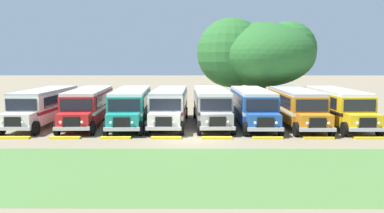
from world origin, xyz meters
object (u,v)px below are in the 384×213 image
object	(u,v)px
parked_bus_slot_1	(89,105)
parked_bus_slot_2	(131,105)
parked_bus_slot_7	(337,105)
parked_bus_slot_4	(211,105)
parked_bus_slot_6	(296,105)
parked_bus_slot_5	(252,105)
broad_shade_tree	(258,53)
parked_bus_slot_0	(45,105)
parked_bus_slot_3	(170,105)

from	to	relation	value
parked_bus_slot_1	parked_bus_slot_2	xyz separation A→B (m)	(3.44, -0.15, 0.00)
parked_bus_slot_2	parked_bus_slot_7	size ratio (longest dim) A/B	1.00
parked_bus_slot_4	parked_bus_slot_6	size ratio (longest dim) A/B	1.00
parked_bus_slot_4	parked_bus_slot_7	xyz separation A→B (m)	(9.97, -0.43, 0.00)
parked_bus_slot_5	parked_bus_slot_7	distance (m)	6.71
parked_bus_slot_1	parked_bus_slot_4	xyz separation A→B (m)	(9.88, 0.17, 0.00)
broad_shade_tree	parked_bus_slot_6	bearing A→B (deg)	-81.74
parked_bus_slot_1	parked_bus_slot_6	size ratio (longest dim) A/B	1.01
parked_bus_slot_4	parked_bus_slot_5	distance (m)	3.27
broad_shade_tree	parked_bus_slot_1	bearing A→B (deg)	-146.78
parked_bus_slot_0	broad_shade_tree	distance (m)	21.50
parked_bus_slot_1	parked_bus_slot_4	bearing A→B (deg)	87.74
parked_bus_slot_1	parked_bus_slot_7	bearing A→B (deg)	86.01
parked_bus_slot_6	parked_bus_slot_3	bearing A→B (deg)	-92.79
parked_bus_slot_7	parked_bus_slot_5	bearing A→B (deg)	-91.11
parked_bus_slot_6	broad_shade_tree	world-z (taller)	broad_shade_tree
broad_shade_tree	parked_bus_slot_3	bearing A→B (deg)	-131.22
parked_bus_slot_3	broad_shade_tree	distance (m)	13.69
parked_bus_slot_7	broad_shade_tree	world-z (taller)	broad_shade_tree
parked_bus_slot_2	parked_bus_slot_6	size ratio (longest dim) A/B	1.00
broad_shade_tree	parked_bus_slot_7	bearing A→B (deg)	-64.79
parked_bus_slot_2	parked_bus_slot_3	world-z (taller)	same
broad_shade_tree	parked_bus_slot_5	bearing A→B (deg)	-100.94
parked_bus_slot_0	parked_bus_slot_7	bearing A→B (deg)	90.04
parked_bus_slot_1	broad_shade_tree	distance (m)	18.53
parked_bus_slot_0	parked_bus_slot_2	distance (m)	6.98
parked_bus_slot_5	broad_shade_tree	size ratio (longest dim) A/B	0.86
parked_bus_slot_1	parked_bus_slot_3	distance (m)	6.52
parked_bus_slot_6	parked_bus_slot_1	bearing A→B (deg)	-91.52
parked_bus_slot_5	parked_bus_slot_1	bearing A→B (deg)	-91.53
parked_bus_slot_0	parked_bus_slot_7	xyz separation A→B (m)	(23.39, -0.27, 0.00)
parked_bus_slot_1	parked_bus_slot_7	size ratio (longest dim) A/B	1.01
parked_bus_slot_0	parked_bus_slot_1	bearing A→B (deg)	90.46
parked_bus_slot_5	parked_bus_slot_7	size ratio (longest dim) A/B	1.00
parked_bus_slot_0	parked_bus_slot_4	bearing A→B (deg)	91.37
parked_bus_slot_0	parked_bus_slot_5	bearing A→B (deg)	90.04
parked_bus_slot_0	parked_bus_slot_4	distance (m)	13.42
parked_bus_slot_4	parked_bus_slot_6	xyz separation A→B (m)	(6.67, -0.48, 0.00)
parked_bus_slot_0	parked_bus_slot_1	distance (m)	3.54
parked_bus_slot_4	parked_bus_slot_5	bearing A→B (deg)	82.12
parked_bus_slot_0	parked_bus_slot_3	size ratio (longest dim) A/B	1.00
parked_bus_slot_0	parked_bus_slot_4	world-z (taller)	same
parked_bus_slot_4	parked_bus_slot_3	bearing A→B (deg)	-90.63
parked_bus_slot_7	parked_bus_slot_2	bearing A→B (deg)	-90.80
parked_bus_slot_7	parked_bus_slot_1	bearing A→B (deg)	-91.18
parked_bus_slot_4	broad_shade_tree	size ratio (longest dim) A/B	0.86
parked_bus_slot_0	parked_bus_slot_4	size ratio (longest dim) A/B	1.00
parked_bus_slot_7	broad_shade_tree	xyz separation A→B (m)	(-4.77, 10.13, 4.30)
parked_bus_slot_3	parked_bus_slot_6	size ratio (longest dim) A/B	1.00
parked_bus_slot_1	broad_shade_tree	world-z (taller)	broad_shade_tree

